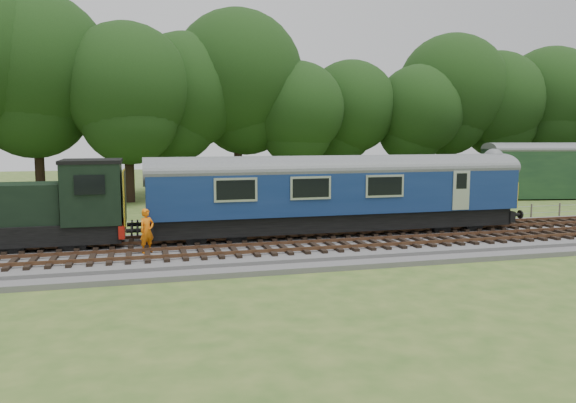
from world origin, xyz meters
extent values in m
plane|color=#3A5C22|center=(0.00, 0.00, 0.00)|extent=(120.00, 120.00, 0.00)
cube|color=#4C4C4F|center=(0.00, 0.00, 0.17)|extent=(70.00, 7.00, 0.35)
cube|color=brown|center=(0.00, 0.68, 0.49)|extent=(66.50, 0.07, 0.14)
cube|color=brown|center=(0.00, 2.12, 0.49)|extent=(66.50, 0.07, 0.14)
cube|color=brown|center=(0.00, -2.32, 0.49)|extent=(66.50, 0.07, 0.14)
cube|color=brown|center=(0.00, -0.88, 0.49)|extent=(66.50, 0.07, 0.14)
cube|color=black|center=(0.60, 1.40, 1.06)|extent=(17.46, 2.52, 0.85)
cube|color=navy|center=(0.60, 1.40, 2.48)|extent=(18.00, 2.80, 2.05)
cube|color=yellow|center=(9.62, 1.40, 2.11)|extent=(0.06, 2.74, 1.30)
cube|color=black|center=(6.60, 1.40, 0.86)|extent=(2.60, 2.00, 0.55)
cube|color=black|center=(-5.40, 1.40, 0.86)|extent=(2.60, 2.00, 0.55)
cube|color=black|center=(-13.80, 1.40, 1.01)|extent=(8.73, 2.39, 0.85)
cube|color=black|center=(-10.60, 1.40, 2.66)|extent=(2.40, 2.55, 2.60)
cube|color=#A0140C|center=(-9.42, 1.40, 1.06)|extent=(0.25, 2.60, 0.55)
cube|color=yellow|center=(-9.28, 1.40, 2.46)|extent=(0.06, 2.55, 2.30)
imported|color=orange|center=(-8.39, -0.79, 1.26)|extent=(0.79, 0.74, 1.81)
cube|color=#16321E|center=(15.61, 15.19, 1.28)|extent=(3.13, 3.13, 2.57)
cube|color=black|center=(15.61, 15.19, 2.67)|extent=(3.44, 3.44, 0.21)
camera|label=1|loc=(-8.51, -24.00, 5.20)|focal=35.00mm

